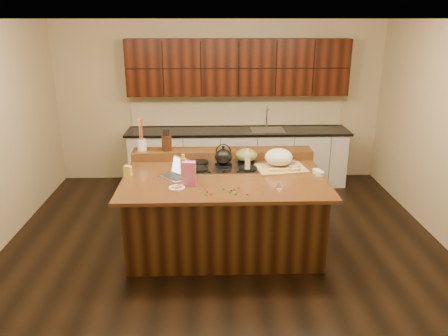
{
  "coord_description": "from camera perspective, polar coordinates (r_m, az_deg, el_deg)",
  "views": [
    {
      "loc": [
        -0.16,
        -4.9,
        2.7
      ],
      "look_at": [
        0.0,
        0.05,
        1.0
      ],
      "focal_mm": 35.0,
      "sensor_mm": 36.0,
      "label": 1
    }
  ],
  "objects": [
    {
      "name": "back_counter",
      "position": [
        7.35,
        1.8,
        5.41
      ],
      "size": [
        3.7,
        0.66,
        2.4
      ],
      "color": "silver",
      "rests_on": "ground"
    },
    {
      "name": "gumdrop_0",
      "position": [
        4.76,
        0.65,
        -2.92
      ],
      "size": [
        0.02,
        0.02,
        0.02
      ],
      "primitive_type": "ellipsoid",
      "color": "red",
      "rests_on": "island"
    },
    {
      "name": "gumdrop_3",
      "position": [
        4.66,
        1.52,
        -3.39
      ],
      "size": [
        0.02,
        0.02,
        0.02
      ],
      "primitive_type": "ellipsoid",
      "color": "#198C26",
      "rests_on": "island"
    },
    {
      "name": "wooden_tray",
      "position": [
        5.5,
        7.23,
        1.08
      ],
      "size": [
        0.66,
        0.52,
        0.24
      ],
      "rotation": [
        0.0,
        0.0,
        0.15
      ],
      "color": "tan",
      "rests_on": "island"
    },
    {
      "name": "oil_bottle",
      "position": [
        5.03,
        -5.31,
        -0.23
      ],
      "size": [
        0.09,
        0.09,
        0.27
      ],
      "primitive_type": "cylinder",
      "rotation": [
        0.0,
        0.0,
        0.38
      ],
      "color": "#C48122",
      "rests_on": "island"
    },
    {
      "name": "kettle",
      "position": [
        5.46,
        -0.08,
        1.48
      ],
      "size": [
        0.28,
        0.28,
        0.2
      ],
      "primitive_type": "ellipsoid",
      "rotation": [
        0.0,
        0.0,
        -0.39
      ],
      "color": "black",
      "rests_on": "cooktop"
    },
    {
      "name": "gumdrop_8",
      "position": [
        4.76,
        0.96,
        -2.92
      ],
      "size": [
        0.02,
        0.02,
        0.02
      ],
      "primitive_type": "ellipsoid",
      "color": "red",
      "rests_on": "island"
    },
    {
      "name": "utensil_crock",
      "position": [
        5.9,
        -10.67,
        2.95
      ],
      "size": [
        0.16,
        0.16,
        0.14
      ],
      "primitive_type": "cylinder",
      "rotation": [
        0.0,
        0.0,
        0.42
      ],
      "color": "white",
      "rests_on": "back_ledge"
    },
    {
      "name": "ramekin_b",
      "position": [
        5.42,
        12.01,
        -0.41
      ],
      "size": [
        0.13,
        0.13,
        0.04
      ],
      "primitive_type": "cylinder",
      "rotation": [
        0.0,
        0.0,
        0.4
      ],
      "color": "white",
      "rests_on": "island"
    },
    {
      "name": "vinegar_bottle",
      "position": [
        5.3,
        3.09,
        0.72
      ],
      "size": [
        0.07,
        0.07,
        0.25
      ],
      "primitive_type": "cylinder",
      "rotation": [
        0.0,
        0.0,
        -0.12
      ],
      "color": "silver",
      "rests_on": "island"
    },
    {
      "name": "package_box",
      "position": [
        5.33,
        -12.46,
        -0.35
      ],
      "size": [
        0.1,
        0.09,
        0.12
      ],
      "primitive_type": "cube",
      "rotation": [
        0.0,
        0.0,
        -0.33
      ],
      "color": "gold",
      "rests_on": "island"
    },
    {
      "name": "kitchen_timer",
      "position": [
        4.9,
        7.27,
        -2.09
      ],
      "size": [
        0.09,
        0.09,
        0.07
      ],
      "primitive_type": "cone",
      "rotation": [
        0.0,
        0.0,
        -0.09
      ],
      "color": "silver",
      "rests_on": "island"
    },
    {
      "name": "ramekin_c",
      "position": [
        5.5,
        9.0,
        0.07
      ],
      "size": [
        0.1,
        0.1,
        0.04
      ],
      "primitive_type": "cylinder",
      "rotation": [
        0.0,
        0.0,
        0.01
      ],
      "color": "white",
      "rests_on": "island"
    },
    {
      "name": "gumdrop_12",
      "position": [
        4.66,
        3.09,
        -3.43
      ],
      "size": [
        0.02,
        0.02,
        0.02
      ],
      "primitive_type": "ellipsoid",
      "color": "red",
      "rests_on": "island"
    },
    {
      "name": "gumdrop_2",
      "position": [
        4.67,
        3.04,
        -3.39
      ],
      "size": [
        0.02,
        0.02,
        0.02
      ],
      "primitive_type": "ellipsoid",
      "color": "red",
      "rests_on": "island"
    },
    {
      "name": "laptop",
      "position": [
        5.18,
        -6.13,
        -0.57
      ],
      "size": [
        0.41,
        0.41,
        0.23
      ],
      "rotation": [
        0.0,
        0.0,
        -0.84
      ],
      "color": "#B7B7BC",
      "rests_on": "island"
    },
    {
      "name": "gumdrop_5",
      "position": [
        4.7,
        0.85,
        -3.2
      ],
      "size": [
        0.02,
        0.02,
        0.02
      ],
      "primitive_type": "ellipsoid",
      "color": "#198C26",
      "rests_on": "island"
    },
    {
      "name": "gumdrop_11",
      "position": [
        4.8,
        -0.1,
        -2.72
      ],
      "size": [
        0.02,
        0.02,
        0.02
      ],
      "primitive_type": "ellipsoid",
      "color": "#198C26",
      "rests_on": "island"
    },
    {
      "name": "cooktop",
      "position": [
        5.5,
        -0.08,
        0.21
      ],
      "size": [
        0.92,
        0.52,
        0.05
      ],
      "color": "gray",
      "rests_on": "island"
    },
    {
      "name": "green_bowl",
      "position": [
        5.61,
        2.94,
        1.7
      ],
      "size": [
        0.31,
        0.31,
        0.16
      ],
      "primitive_type": "ellipsoid",
      "rotation": [
        0.0,
        0.0,
        -0.11
      ],
      "color": "#576C2B",
      "rests_on": "cooktop"
    },
    {
      "name": "gumdrop_1",
      "position": [
        4.66,
        -2.24,
        -3.41
      ],
      "size": [
        0.02,
        0.02,
        0.02
      ],
      "primitive_type": "ellipsoid",
      "color": "#198C26",
      "rests_on": "island"
    },
    {
      "name": "gumdrop_6",
      "position": [
        4.72,
        -2.12,
        -3.11
      ],
      "size": [
        0.02,
        0.02,
        0.02
      ],
      "primitive_type": "ellipsoid",
      "color": "red",
      "rests_on": "island"
    },
    {
      "name": "knife_block",
      "position": [
        5.85,
        -7.51,
        3.32
      ],
      "size": [
        0.15,
        0.19,
        0.21
      ],
      "primitive_type": "cube",
      "rotation": [
        0.0,
        0.0,
        0.28
      ],
      "color": "black",
      "rests_on": "back_ledge"
    },
    {
      "name": "back_ledge",
      "position": [
        5.86,
        -0.21,
        1.88
      ],
      "size": [
        2.4,
        0.3,
        0.12
      ],
      "primitive_type": "cube",
      "color": "black",
      "rests_on": "island"
    },
    {
      "name": "gumdrop_9",
      "position": [
        4.78,
        1.32,
        -2.82
      ],
      "size": [
        0.02,
        0.02,
        0.02
      ],
      "primitive_type": "ellipsoid",
      "color": "#198C26",
      "rests_on": "island"
    },
    {
      "name": "pink_bag",
      "position": [
        4.89,
        -4.57,
        -0.74
      ],
      "size": [
        0.15,
        0.08,
        0.28
      ],
      "primitive_type": "cube",
      "rotation": [
        0.0,
        0.0,
        -0.02
      ],
      "color": "pink",
      "rests_on": "island"
    },
    {
      "name": "island",
      "position": [
        5.39,
        0.02,
        -5.57
      ],
      "size": [
        2.4,
        1.6,
        0.92
      ],
      "color": "black",
      "rests_on": "ground"
    },
    {
      "name": "room",
      "position": [
        5.09,
        0.02,
        3.55
      ],
      "size": [
        5.52,
        5.02,
        2.72
      ],
      "color": "black",
      "rests_on": "ground"
    },
    {
      "name": "ramekin_a",
      "position": [
        5.35,
        12.43,
        -0.71
      ],
      "size": [
        0.13,
        0.13,
        0.04
      ],
      "primitive_type": "cylinder",
      "rotation": [
        0.0,
        0.0,
        0.42
      ],
      "color": "white",
      "rests_on": "island"
    },
    {
      "name": "strainer_bowl",
      "position": [
        5.6,
        8.04,
        0.7
      ],
      "size": [
        0.31,
        0.31,
        0.09
      ],
      "primitive_type": "cylinder",
      "rotation": [
        0.0,
        0.0,
        0.39
      ],
      "color": "#996B3F",
      "rests_on": "island"
    },
    {
      "name": "candy_plate",
      "position": [
        4.87,
        -6.19,
        -2.56
      ],
      "size": [
        0.23,
        0.23,
        0.01
      ],
      "primitive_type": "cylinder",
      "rotation": [
        0.0,
        0.0,
        -0.3
      ],
      "color": "white",
      "rests_on": "island"
    },
    {
      "name": "gumdrop_10",
      "position": [
        4.65,
        -1.72,
        -3.47
      ],
      "size": [
        0.02,
        0.02,
        0.02
      ],
      "primitive_type": "ellipsoid",
      "color": "red",
      "rests_on": "island"
    },
    {
      "name": "gumdrop_4",
      "position": [
        4.82,
        1.93,
        -2.62
      ],
      "size": [
        0.02,
        0.02,
        0.02
      ],
      "primitive_type": "ellipsoid",
      "color": "red",
      "rests_on": "island"
    },
    {
      "name": "gumdrop_7",
      "position": [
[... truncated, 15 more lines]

